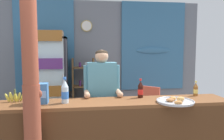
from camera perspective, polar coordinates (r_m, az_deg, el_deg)
The scene contains 13 objects.
back_wall_curtained at distance 5.19m, azimuth -4.03°, elevation 3.11°, with size 4.88×0.22×2.63m.
stall_counter at distance 2.85m, azimuth 1.34°, elevation -15.44°, with size 2.91×0.49×0.92m.
timber_post at distance 2.45m, azimuth -19.76°, elevation -4.67°, with size 0.20×0.17×2.42m.
drink_fridge at distance 4.64m, azimuth -15.93°, elevation -1.21°, with size 0.75×0.65×1.91m.
bottle_shelf_rack at distance 4.96m, azimuth -7.25°, elevation -4.62°, with size 0.48×0.28×1.36m.
plastic_lawn_chair at distance 4.49m, azimuth 9.94°, elevation -8.49°, with size 0.62×0.62×0.86m.
shopkeeper at distance 3.25m, azimuth -2.57°, elevation -5.02°, with size 0.52×0.42×1.56m.
soda_bottle_water at distance 2.77m, azimuth -11.81°, elevation -5.48°, with size 0.09×0.09×0.32m.
soda_bottle_cola at distance 3.02m, azimuth 7.21°, elevation -4.95°, with size 0.07×0.07×0.25m.
soda_bottle_iced_tea at distance 3.33m, azimuth 20.40°, elevation -4.65°, with size 0.06×0.06×0.20m.
snack_box_biscuit at distance 2.83m, azimuth -18.27°, elevation -5.67°, with size 0.24×0.14×0.24m.
pastry_tray at distance 2.86m, azimuth 15.71°, elevation -7.58°, with size 0.45×0.45×0.07m.
banana_bunch at distance 3.03m, azimuth -23.28°, elevation -6.28°, with size 0.26×0.05×0.16m.
Camera 1 is at (-0.33, -2.32, 1.59)m, focal length 36.15 mm.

